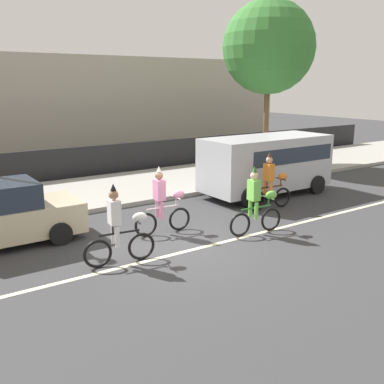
{
  "coord_description": "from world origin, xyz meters",
  "views": [
    {
      "loc": [
        -5.97,
        -9.25,
        4.09
      ],
      "look_at": [
        1.22,
        1.2,
        1.0
      ],
      "focal_mm": 42.0,
      "sensor_mm": 36.0,
      "label": 1
    }
  ],
  "objects": [
    {
      "name": "sidewalk_curb",
      "position": [
        0.0,
        6.5,
        0.07
      ],
      "size": [
        60.0,
        5.0,
        0.15
      ],
      "primitive_type": "cube",
      "color": "#9E9B93",
      "rests_on": "ground"
    },
    {
      "name": "parade_cyclist_orange",
      "position": [
        4.35,
        1.15,
        0.84
      ],
      "size": [
        1.72,
        0.5,
        1.92
      ],
      "color": "black",
      "rests_on": "ground"
    },
    {
      "name": "fence_line",
      "position": [
        0.0,
        9.4,
        0.7
      ],
      "size": [
        40.0,
        0.08,
        1.4
      ],
      "primitive_type": "cube",
      "color": "black",
      "rests_on": "ground"
    },
    {
      "name": "parade_cyclist_pink",
      "position": [
        0.13,
        1.02,
        0.84
      ],
      "size": [
        1.72,
        0.5,
        1.92
      ],
      "color": "black",
      "rests_on": "ground"
    },
    {
      "name": "parade_cyclist_lime",
      "position": [
        2.24,
        -0.46,
        0.84
      ],
      "size": [
        1.72,
        0.5,
        1.92
      ],
      "color": "black",
      "rests_on": "ground"
    },
    {
      "name": "road_centre_line",
      "position": [
        0.0,
        -0.5,
        0.0
      ],
      "size": [
        36.0,
        0.14,
        0.01
      ],
      "primitive_type": "cube",
      "color": "beige",
      "rests_on": "ground"
    },
    {
      "name": "street_tree_near_lamp",
      "position": [
        9.83,
        7.23,
        5.75
      ],
      "size": [
        4.46,
        4.46,
        7.84
      ],
      "color": "brown",
      "rests_on": "sidewalk_curb"
    },
    {
      "name": "ground_plane",
      "position": [
        0.0,
        0.0,
        0.0
      ],
      "size": [
        80.0,
        80.0,
        0.0
      ],
      "primitive_type": "plane",
      "color": "#38383A"
    },
    {
      "name": "parked_van_silver",
      "position": [
        5.66,
        2.7,
        1.28
      ],
      "size": [
        5.0,
        2.22,
        2.18
      ],
      "color": "silver",
      "rests_on": "ground"
    },
    {
      "name": "parade_cyclist_zebra",
      "position": [
        -1.8,
        -0.28,
        0.84
      ],
      "size": [
        1.72,
        0.51,
        1.92
      ],
      "color": "black",
      "rests_on": "ground"
    },
    {
      "name": "building_backdrop",
      "position": [
        2.64,
        18.0,
        2.77
      ],
      "size": [
        28.0,
        8.0,
        5.54
      ],
      "primitive_type": "cube",
      "color": "#B2A899",
      "rests_on": "ground"
    }
  ]
}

